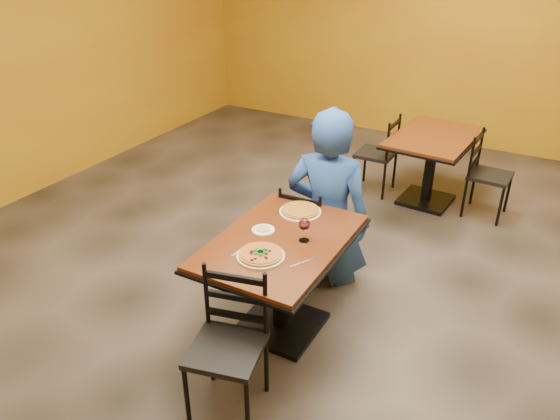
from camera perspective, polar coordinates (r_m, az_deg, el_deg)
The scene contains 18 objects.
floor at distance 4.35m, azimuth 3.28°, elevation -8.66°, with size 7.00×8.00×0.01m, color black.
wall_back at distance 7.40m, azimuth 18.03°, elevation 18.16°, with size 7.00×0.01×3.00m, color #AA8912.
table_main at distance 3.66m, azimuth 0.08°, elevation -5.76°, with size 0.83×1.23×0.75m.
table_second at distance 5.70m, azimuth 16.03°, elevation 5.86°, with size 0.85×1.19×0.75m.
chair_main_near at distance 3.16m, azimuth -5.82°, elevation -14.82°, with size 0.40×0.40×0.90m, color black, non-canonical shape.
chair_main_far at distance 4.35m, azimuth 2.99°, elevation -2.14°, with size 0.37×0.37×0.82m, color black, non-canonical shape.
chair_second_left at distance 5.89m, azimuth 10.26°, elevation 5.95°, with size 0.39×0.39×0.86m, color black, non-canonical shape.
chair_second_right at distance 5.67m, azimuth 21.68°, elevation 3.40°, with size 0.38×0.38×0.85m, color black, non-canonical shape.
diner at distance 4.19m, azimuth 5.27°, elevation 1.43°, with size 0.69×0.46×1.46m, color #1B4895.
plate_main at distance 3.38m, azimuth -2.10°, elevation -4.96°, with size 0.31×0.31×0.01m, color white.
pizza_main at distance 3.37m, azimuth -2.10°, elevation -4.73°, with size 0.28×0.28×0.02m, color #8B300A.
plate_far at distance 3.89m, azimuth 2.19°, elevation -0.19°, with size 0.31×0.31×0.01m, color white.
pizza_far at distance 3.89m, azimuth 2.20°, elevation 0.02°, with size 0.28×0.28×0.02m, color gold.
side_plate at distance 3.66m, azimuth -1.82°, elevation -2.17°, with size 0.16×0.16×0.01m, color white.
dip at distance 3.65m, azimuth -1.82°, elevation -2.05°, with size 0.09×0.09×0.01m, color tan.
wine_glass at distance 3.50m, azimuth 2.62°, elevation -2.03°, with size 0.08×0.08×0.18m, color white, non-canonical shape.
fork at distance 3.45m, azimuth -4.20°, elevation -4.27°, with size 0.01×0.19×0.00m, color silver.
knife at distance 3.32m, azimuth 2.60°, elevation -5.62°, with size 0.01×0.21×0.00m, color silver.
Camera 1 is at (1.47, -3.17, 2.58)m, focal length 33.97 mm.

